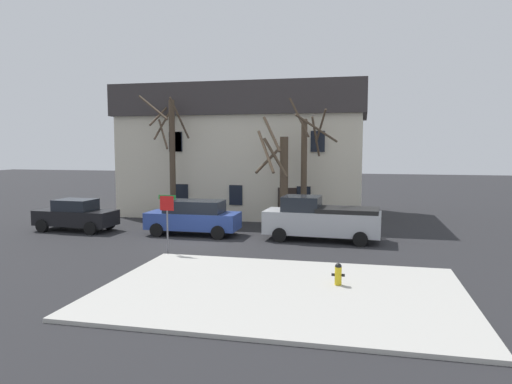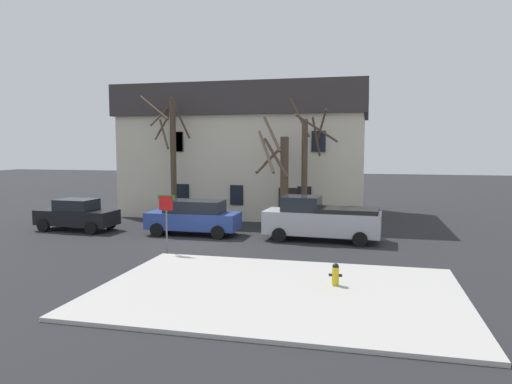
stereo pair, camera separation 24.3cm
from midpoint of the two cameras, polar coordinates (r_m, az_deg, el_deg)
The scene contains 11 objects.
ground_plane at distance 22.29m, azimuth -7.05°, elevation -6.21°, with size 120.00×120.00×0.00m, color #262628.
sidewalk_slab at distance 14.91m, azimuth 3.13°, elevation -11.88°, with size 11.10×7.56×0.12m, color #B7B5AD.
building_main at distance 32.37m, azimuth -0.68°, elevation 5.05°, with size 15.82×8.68×8.37m.
tree_bare_near at distance 28.43m, azimuth -9.86°, elevation 4.46°, with size 2.83×2.95×7.48m.
tree_bare_mid at distance 25.58m, azimuth 3.37°, elevation 1.83°, with size 1.99×3.08×6.13m.
tree_bare_far at distance 26.02m, azimuth 6.31°, elevation 3.10°, with size 2.66×3.09×7.13m.
car_black_sedan at distance 27.19m, azimuth -20.53°, elevation -2.59°, with size 4.36×2.07×1.69m.
car_blue_wagon at distance 24.39m, azimuth -7.24°, elevation -2.99°, with size 4.72×1.99×1.78m.
pickup_truck_silver at distance 22.96m, azimuth 8.11°, elevation -3.29°, with size 5.59×2.34×2.12m.
fire_hydrant at distance 15.45m, azimuth 10.01°, elevation -9.69°, with size 0.42×0.22×0.71m.
street_sign_pole at distance 20.02m, azimuth -10.42°, elevation -2.47°, with size 0.76×0.07×2.50m.
Camera 2 is at (7.78, -20.41, 4.51)m, focal length 33.20 mm.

